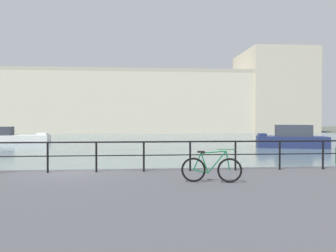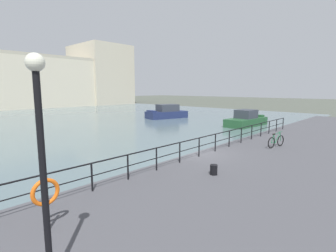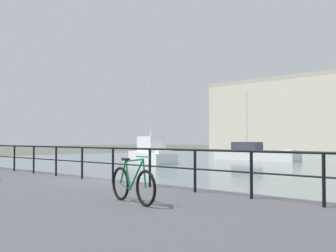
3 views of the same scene
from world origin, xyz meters
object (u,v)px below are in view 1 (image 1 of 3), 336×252
Objects in this scene: moored_blue_motorboat at (291,139)px; moored_harbor_tender at (7,137)px; parked_bicycle at (211,169)px; harbor_building at (159,102)px.

moored_harbor_tender is (-28.95, 9.33, -0.18)m from moored_blue_motorboat.
parked_bicycle is at bearing 75.75° from moored_blue_motorboat.
harbor_building is at bearing -60.88° from moored_blue_motorboat.
harbor_building is at bearing 57.46° from moored_harbor_tender.
harbor_building reaches higher than parked_bicycle.
moored_blue_motorboat is 0.76× the size of moored_harbor_tender.
harbor_building is 62.53m from parked_bicycle.
parked_bicycle is (-2.28, -62.27, -5.28)m from harbor_building.
moored_blue_motorboat reaches higher than parked_bicycle.
parked_bicycle is (16.83, -30.36, 0.49)m from moored_harbor_tender.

